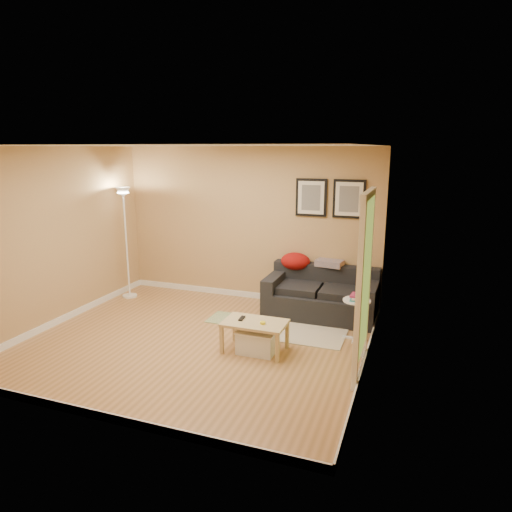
{
  "coord_description": "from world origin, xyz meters",
  "views": [
    {
      "loc": [
        2.73,
        -5.18,
        2.57
      ],
      "look_at": [
        0.55,
        0.85,
        1.05
      ],
      "focal_mm": 32.06,
      "sensor_mm": 36.0,
      "label": 1
    }
  ],
  "objects_px": {
    "storage_bin": "(257,341)",
    "side_table": "(356,320)",
    "book_stack": "(358,297)",
    "coffee_table": "(255,336)",
    "floor_lamp": "(127,246)",
    "sofa": "(321,293)"
  },
  "relations": [
    {
      "from": "side_table",
      "to": "storage_bin",
      "type": "bearing_deg",
      "value": -143.2
    },
    {
      "from": "side_table",
      "to": "book_stack",
      "type": "relative_size",
      "value": 2.42
    },
    {
      "from": "sofa",
      "to": "side_table",
      "type": "relative_size",
      "value": 2.97
    },
    {
      "from": "floor_lamp",
      "to": "sofa",
      "type": "bearing_deg",
      "value": 3.68
    },
    {
      "from": "sofa",
      "to": "storage_bin",
      "type": "height_order",
      "value": "sofa"
    },
    {
      "from": "sofa",
      "to": "book_stack",
      "type": "distance_m",
      "value": 1.01
    },
    {
      "from": "coffee_table",
      "to": "side_table",
      "type": "distance_m",
      "value": 1.43
    },
    {
      "from": "coffee_table",
      "to": "book_stack",
      "type": "bearing_deg",
      "value": 35.86
    },
    {
      "from": "sofa",
      "to": "book_stack",
      "type": "xyz_separation_m",
      "value": [
        0.65,
        -0.73,
        0.24
      ]
    },
    {
      "from": "coffee_table",
      "to": "book_stack",
      "type": "relative_size",
      "value": 3.41
    },
    {
      "from": "storage_bin",
      "to": "book_stack",
      "type": "bearing_deg",
      "value": 36.69
    },
    {
      "from": "storage_bin",
      "to": "book_stack",
      "type": "xyz_separation_m",
      "value": [
        1.14,
        0.85,
        0.46
      ]
    },
    {
      "from": "coffee_table",
      "to": "side_table",
      "type": "height_order",
      "value": "side_table"
    },
    {
      "from": "storage_bin",
      "to": "side_table",
      "type": "height_order",
      "value": "side_table"
    },
    {
      "from": "coffee_table",
      "to": "storage_bin",
      "type": "height_order",
      "value": "coffee_table"
    },
    {
      "from": "sofa",
      "to": "coffee_table",
      "type": "bearing_deg",
      "value": -108.89
    },
    {
      "from": "sofa",
      "to": "floor_lamp",
      "type": "height_order",
      "value": "floor_lamp"
    },
    {
      "from": "coffee_table",
      "to": "floor_lamp",
      "type": "xyz_separation_m",
      "value": [
        -2.85,
        1.33,
        0.72
      ]
    },
    {
      "from": "side_table",
      "to": "floor_lamp",
      "type": "distance_m",
      "value": 4.1
    },
    {
      "from": "sofa",
      "to": "book_stack",
      "type": "bearing_deg",
      "value": -48.57
    },
    {
      "from": "side_table",
      "to": "floor_lamp",
      "type": "bearing_deg",
      "value": 172.66
    },
    {
      "from": "sofa",
      "to": "book_stack",
      "type": "height_order",
      "value": "sofa"
    }
  ]
}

